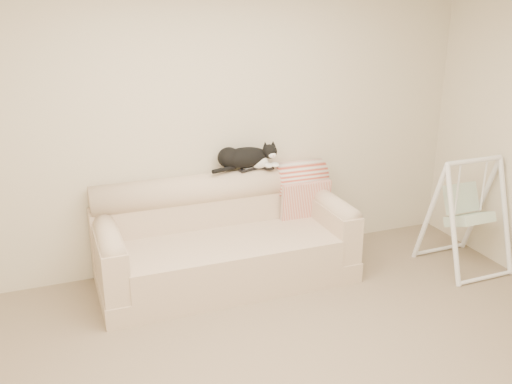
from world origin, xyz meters
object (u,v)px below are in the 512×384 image
Objects in this scene: sofa at (224,241)px; remote_b at (265,167)px; remote_a at (249,169)px; baby_swing at (467,213)px; tuxedo_cat at (246,157)px.

remote_b is at bearing 25.48° from sofa.
remote_b reaches higher than sofa.
sofa is 13.95× the size of remote_b.
remote_b is at bearing -0.15° from remote_a.
sofa is 0.68m from remote_a.
baby_swing is at bearing -14.78° from sofa.
sofa is at bearing -140.18° from tuxedo_cat.
remote_a is 1.18× the size of remote_b.
baby_swing is at bearing -23.55° from remote_a.
sofa is 0.77m from remote_b.
tuxedo_cat is 2.07m from baby_swing.
tuxedo_cat reaches higher than remote_b.
sofa is at bearing -144.91° from remote_a.
tuxedo_cat is 0.60× the size of baby_swing.
sofa is at bearing 165.22° from baby_swing.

